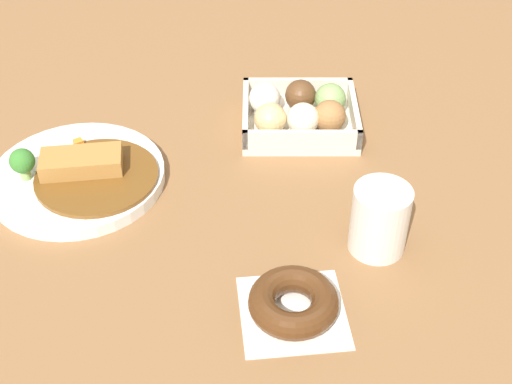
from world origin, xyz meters
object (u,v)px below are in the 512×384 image
at_px(curry_plate, 76,175).
at_px(coffee_mug, 377,219).
at_px(donut_box, 297,112).
at_px(chocolate_ring_donut, 291,303).

bearing_deg(curry_plate, coffee_mug, -17.54).
xyz_separation_m(donut_box, chocolate_ring_donut, (-0.02, -0.37, -0.01)).
bearing_deg(chocolate_ring_donut, coffee_mug, 44.96).
relative_size(chocolate_ring_donut, coffee_mug, 1.47).
relative_size(curry_plate, coffee_mug, 2.67).
height_order(chocolate_ring_donut, coffee_mug, coffee_mug).
distance_m(curry_plate, coffee_mug, 0.42).
distance_m(donut_box, chocolate_ring_donut, 0.37).
relative_size(donut_box, chocolate_ring_donut, 1.31).
bearing_deg(curry_plate, donut_box, 23.57).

